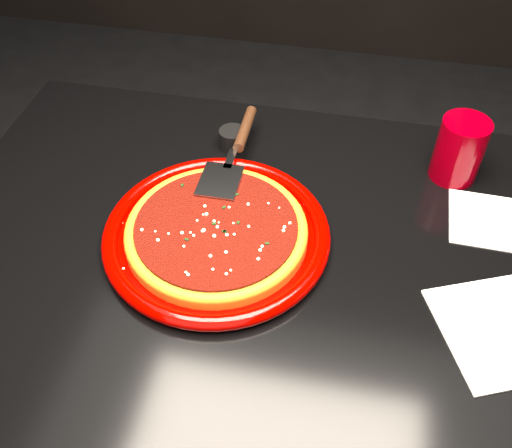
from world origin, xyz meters
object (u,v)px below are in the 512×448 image
at_px(ramekin, 232,139).
at_px(plate, 217,234).
at_px(cup, 459,150).
at_px(table, 276,369).
at_px(pizza_server, 235,151).

bearing_deg(ramekin, plate, -82.91).
height_order(cup, ramekin, cup).
bearing_deg(plate, table, -3.49).
bearing_deg(table, cup, 42.35).
xyz_separation_m(pizza_server, cup, (0.40, 0.07, 0.01)).
xyz_separation_m(table, pizza_server, (-0.12, 0.18, 0.42)).
height_order(plate, ramekin, ramekin).
distance_m(table, pizza_server, 0.47).
relative_size(plate, cup, 3.14).
height_order(pizza_server, ramekin, pizza_server).
bearing_deg(ramekin, cup, 0.17).
xyz_separation_m(table, cup, (0.28, 0.25, 0.43)).
bearing_deg(table, pizza_server, 123.17).
height_order(table, cup, cup).
xyz_separation_m(pizza_server, ramekin, (-0.02, 0.07, -0.03)).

